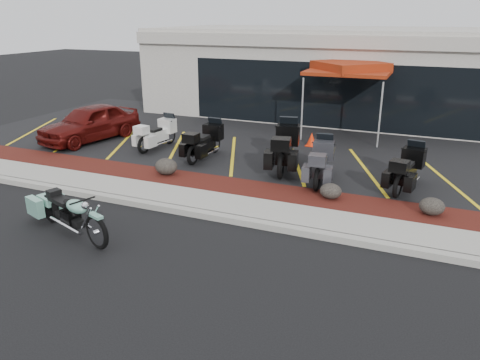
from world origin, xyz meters
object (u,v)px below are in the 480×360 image
at_px(traffic_cone, 312,139).
at_px(parked_car, 90,123).
at_px(popup_canopy, 350,69).
at_px(hero_cruiser, 97,227).
at_px(touring_white, 170,129).

bearing_deg(traffic_cone, parked_car, -162.82).
bearing_deg(parked_car, popup_canopy, 39.92).
relative_size(hero_cruiser, popup_canopy, 0.76).
height_order(parked_car, popup_canopy, popup_canopy).
bearing_deg(touring_white, popup_canopy, -48.47).
distance_m(touring_white, popup_canopy, 7.07).
xyz_separation_m(touring_white, parked_car, (-3.00, -0.66, 0.09)).
relative_size(hero_cruiser, traffic_cone, 5.96).
xyz_separation_m(hero_cruiser, touring_white, (-2.63, 7.33, 0.22)).
bearing_deg(hero_cruiser, traffic_cone, 96.03).
bearing_deg(popup_canopy, touring_white, -162.37).
bearing_deg(popup_canopy, parked_car, -169.17).
bearing_deg(traffic_cone, touring_white, -160.00).
relative_size(touring_white, parked_car, 0.50).
relative_size(touring_white, traffic_cone, 4.11).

